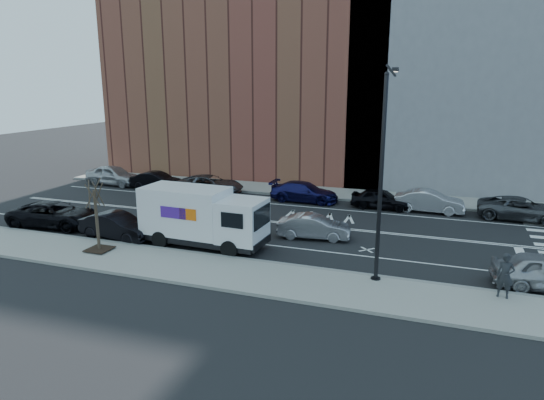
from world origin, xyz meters
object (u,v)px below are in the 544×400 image
Objects in this scene: far_parked_a at (114,175)px; pedestrian at (505,276)px; fedex_van at (202,216)px; driving_sedan at (314,227)px; far_parked_b at (157,181)px.

pedestrian is (29.11, -13.60, 0.23)m from far_parked_a.
fedex_van is 1.71× the size of driving_sedan.
far_parked_a is (-14.51, 11.64, -0.82)m from fedex_van.
fedex_van is 15.08m from far_parked_b.
driving_sedan is at bearing 160.08° from pedestrian.
pedestrian is (24.57, -13.23, 0.35)m from far_parked_b.
far_parked_a is 21.51m from driving_sedan.
fedex_van reaches higher than pedestrian.
pedestrian reaches higher than driving_sedan.
far_parked_a is 32.13m from pedestrian.
far_parked_b reaches higher than driving_sedan.
far_parked_b is 17.25m from driving_sedan.
pedestrian is at bearing -5.15° from fedex_van.
fedex_van reaches higher than far_parked_a.
far_parked_a reaches higher than driving_sedan.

